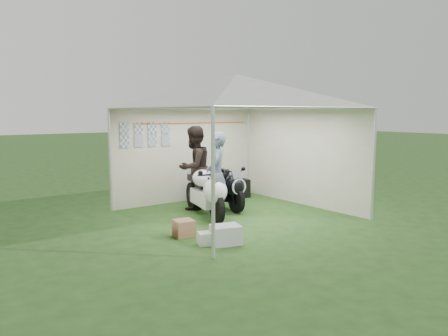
{
  "coord_description": "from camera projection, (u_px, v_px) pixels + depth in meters",
  "views": [
    {
      "loc": [
        -5.7,
        -7.28,
        2.21
      ],
      "look_at": [
        -0.06,
        0.35,
        1.0
      ],
      "focal_mm": 35.0,
      "sensor_mm": 36.0,
      "label": 1
    }
  ],
  "objects": [
    {
      "name": "motorcycle_black",
      "position": [
        223.0,
        185.0,
        10.09
      ],
      "size": [
        0.57,
        1.95,
        0.96
      ],
      "rotation": [
        0.0,
        0.0,
        -0.12
      ],
      "color": "black",
      "rests_on": "ground"
    },
    {
      "name": "crate_2",
      "position": [
        207.0,
        238.0,
        7.34
      ],
      "size": [
        0.35,
        0.32,
        0.21
      ],
      "primitive_type": "cube",
      "rotation": [
        0.0,
        0.0,
        -0.35
      ],
      "color": "silver",
      "rests_on": "ground"
    },
    {
      "name": "canopy_tent",
      "position": [
        235.0,
        95.0,
        9.15
      ],
      "size": [
        5.66,
        5.66,
        3.0
      ],
      "color": "silver",
      "rests_on": "ground"
    },
    {
      "name": "equipment_box",
      "position": [
        239.0,
        188.0,
        11.42
      ],
      "size": [
        0.53,
        0.46,
        0.48
      ],
      "primitive_type": "cube",
      "rotation": [
        0.0,
        0.0,
        -0.17
      ],
      "color": "black",
      "rests_on": "ground"
    },
    {
      "name": "paddock_stand",
      "position": [
        206.0,
        195.0,
        10.9
      ],
      "size": [
        0.43,
        0.3,
        0.3
      ],
      "primitive_type": "cube",
      "rotation": [
        0.0,
        0.0,
        -0.12
      ],
      "color": "#1525CE",
      "rests_on": "ground"
    },
    {
      "name": "ground",
      "position": [
        236.0,
        215.0,
        9.45
      ],
      "size": [
        80.0,
        80.0,
        0.0
      ],
      "primitive_type": "plane",
      "color": "#26461B",
      "rests_on": "ground"
    },
    {
      "name": "motorcycle_white",
      "position": [
        206.0,
        190.0,
        9.25
      ],
      "size": [
        0.79,
        2.05,
        1.02
      ],
      "rotation": [
        0.0,
        0.0,
        -0.24
      ],
      "color": "black",
      "rests_on": "ground"
    },
    {
      "name": "crate_0",
      "position": [
        226.0,
        235.0,
        7.37
      ],
      "size": [
        0.57,
        0.49,
        0.32
      ],
      "primitive_type": "cube",
      "rotation": [
        0.0,
        0.0,
        -0.28
      ],
      "color": "#B8BCC1",
      "rests_on": "ground"
    },
    {
      "name": "person_blue_jacket",
      "position": [
        216.0,
        175.0,
        9.19
      ],
      "size": [
        0.74,
        0.79,
        1.82
      ],
      "primitive_type": "imported",
      "rotation": [
        0.0,
        0.0,
        -2.21
      ],
      "color": "slate",
      "rests_on": "ground"
    },
    {
      "name": "person_dark_jacket",
      "position": [
        194.0,
        168.0,
        9.97
      ],
      "size": [
        1.11,
        0.98,
        1.91
      ],
      "primitive_type": "imported",
      "rotation": [
        0.0,
        0.0,
        3.46
      ],
      "color": "black",
      "rests_on": "ground"
    },
    {
      "name": "crate_1",
      "position": [
        184.0,
        228.0,
        7.82
      ],
      "size": [
        0.38,
        0.38,
        0.3
      ],
      "primitive_type": "cube",
      "rotation": [
        0.0,
        0.0,
        -0.16
      ],
      "color": "#8C644A",
      "rests_on": "ground"
    }
  ]
}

